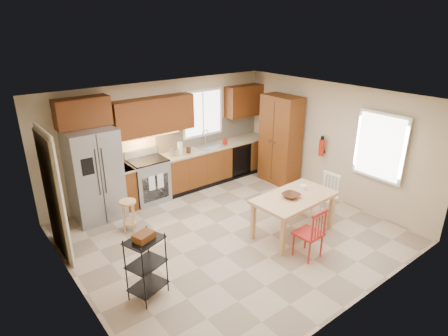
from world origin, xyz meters
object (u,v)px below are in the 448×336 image
range_stove (149,181)px  table_bowl (291,198)px  refrigerator (95,175)px  chair_red (308,233)px  pantry (280,140)px  table_jar (303,188)px  dining_table (293,215)px  bar_stool (129,216)px  fire_extinguisher (322,147)px  utility_cart (147,267)px  chair_white (324,196)px  soap_bottle (225,141)px

range_stove → table_bowl: size_ratio=2.98×
refrigerator → range_stove: size_ratio=1.98×
refrigerator → chair_red: bearing=-57.0°
range_stove → chair_red: 3.67m
pantry → table_jar: (-1.21, -1.78, -0.27)m
chair_red → table_bowl: (0.25, 0.65, 0.30)m
dining_table → bar_stool: (-2.34, 1.92, -0.06)m
fire_extinguisher → chair_red: size_ratio=0.40×
utility_cart → refrigerator: bearing=64.7°
refrigerator → chair_red: size_ratio=2.03×
refrigerator → chair_white: refrigerator is taller
bar_stool → chair_red: bearing=-67.0°
range_stove → chair_red: size_ratio=1.03×
refrigerator → bar_stool: refrigerator is taller
range_stove → fire_extinguisher: fire_extinguisher is taller
soap_bottle → utility_cart: bearing=-142.5°
refrigerator → table_bowl: refrigerator is taller
chair_red → chair_white: size_ratio=1.00×
pantry → fire_extinguisher: pantry is taller
table_jar → utility_cart: (-3.23, 0.00, -0.29)m
soap_bottle → chair_red: (-0.94, -3.42, -0.55)m
soap_bottle → chair_white: soap_bottle is taller
fire_extinguisher → utility_cart: fire_extinguisher is taller
soap_bottle → refrigerator: bearing=179.5°
range_stove → dining_table: bearing=-63.3°
table_jar → bar_stool: 3.27m
dining_table → table_jar: 0.54m
dining_table → chair_red: size_ratio=1.70×
table_bowl → fire_extinguisher: bearing=24.2°
fire_extinguisher → table_jar: bearing=-152.6°
dining_table → utility_cart: bearing=175.4°
fire_extinguisher → table_bowl: (-1.83, -0.82, -0.35)m
fire_extinguisher → chair_red: (-2.09, -1.47, -0.65)m
table_bowl → table_jar: 0.44m
soap_bottle → chair_red: bearing=-105.3°
range_stove → soap_bottle: soap_bottle is taller
dining_table → refrigerator: bearing=130.1°
refrigerator → utility_cart: (-0.30, -2.70, -0.42)m
refrigerator → fire_extinguisher: (4.33, -1.98, 0.19)m
dining_table → table_jar: size_ratio=12.00×
table_jar → table_bowl: bearing=-167.5°
fire_extinguisher → dining_table: fire_extinguisher is taller
refrigerator → table_bowl: 3.75m
dining_table → soap_bottle: bearing=75.3°
dining_table → bar_stool: bearing=137.9°
table_bowl → table_jar: bearing=12.5°
table_bowl → table_jar: (0.43, 0.10, 0.03)m
pantry → bar_stool: bearing=179.3°
range_stove → soap_bottle: size_ratio=4.82×
pantry → dining_table: size_ratio=1.38×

